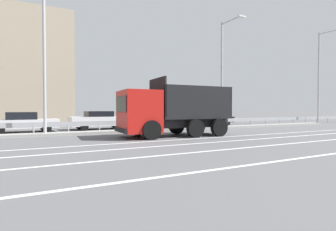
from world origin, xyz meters
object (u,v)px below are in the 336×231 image
object	(u,v)px
dump_truck	(161,114)
parked_car_6	(211,118)
street_lamp_2	(223,69)
parked_car_3	(23,122)
parked_car_5	(161,120)
street_lamp_3	(321,73)
parked_car_4	(100,120)
median_road_sign	(189,113)
street_lamp_1	(44,43)

from	to	relation	value
dump_truck	parked_car_6	size ratio (longest dim) A/B	1.46
street_lamp_2	parked_car_3	bearing A→B (deg)	165.47
dump_truck	parked_car_5	size ratio (longest dim) A/B	1.76
street_lamp_3	parked_car_4	xyz separation A→B (m)	(-22.75, 3.96, -4.74)
parked_car_5	median_road_sign	bearing A→B (deg)	-169.48
median_road_sign	street_lamp_1	bearing A→B (deg)	-179.35
street_lamp_2	parked_car_5	distance (m)	6.98
street_lamp_1	street_lamp_2	size ratio (longest dim) A/B	1.14
street_lamp_1	parked_car_5	xyz separation A→B (m)	(9.61, 3.78, -4.90)
street_lamp_1	parked_car_3	xyz separation A→B (m)	(-1.26, 3.68, -4.86)
street_lamp_2	street_lamp_3	distance (m)	13.51
street_lamp_1	parked_car_6	xyz separation A→B (m)	(15.47, 4.15, -4.89)
parked_car_3	parked_car_4	distance (m)	5.50
street_lamp_3	dump_truck	bearing A→B (deg)	-170.40
parked_car_3	median_road_sign	bearing A→B (deg)	67.86
parked_car_4	parked_car_5	size ratio (longest dim) A/B	1.23
street_lamp_1	street_lamp_3	bearing A→B (deg)	0.11
street_lamp_1	parked_car_4	size ratio (longest dim) A/B	2.08
parked_car_3	parked_car_4	xyz separation A→B (m)	(5.49, 0.33, 0.04)
street_lamp_2	parked_car_5	world-z (taller)	street_lamp_2
street_lamp_2	parked_car_6	bearing A→B (deg)	65.04
median_road_sign	parked_car_4	xyz separation A→B (m)	(-6.03, 3.89, -0.56)
parked_car_3	parked_car_6	xyz separation A→B (m)	(16.73, 0.47, -0.03)
dump_truck	street_lamp_1	size ratio (longest dim) A/B	0.68
dump_truck	parked_car_6	world-z (taller)	dump_truck
street_lamp_3	parked_car_3	world-z (taller)	street_lamp_3
median_road_sign	parked_car_4	world-z (taller)	median_road_sign
dump_truck	median_road_sign	size ratio (longest dim) A/B	2.77
parked_car_5	dump_truck	bearing A→B (deg)	154.41
street_lamp_2	street_lamp_3	world-z (taller)	street_lamp_3
street_lamp_3	parked_car_4	size ratio (longest dim) A/B	2.04
dump_truck	street_lamp_3	distance (m)	21.63
street_lamp_2	median_road_sign	bearing A→B (deg)	175.42
parked_car_6	street_lamp_1	bearing A→B (deg)	106.70
parked_car_4	parked_car_5	world-z (taller)	parked_car_4
street_lamp_1	street_lamp_2	xyz separation A→B (m)	(13.48, -0.14, -0.62)
median_road_sign	street_lamp_1	size ratio (longest dim) A/B	0.25
street_lamp_2	parked_car_4	distance (m)	10.98
parked_car_3	parked_car_5	bearing A→B (deg)	85.60
street_lamp_3	parked_car_4	world-z (taller)	street_lamp_3
street_lamp_2	parked_car_3	distance (m)	15.80
parked_car_5	parked_car_6	world-z (taller)	parked_car_6
parked_car_5	parked_car_4	bearing A→B (deg)	88.09
parked_car_4	street_lamp_3	bearing A→B (deg)	77.97
median_road_sign	street_lamp_1	world-z (taller)	street_lamp_1
parked_car_6	dump_truck	bearing A→B (deg)	130.71
street_lamp_2	parked_car_5	xyz separation A→B (m)	(-3.86, 3.92, -4.29)
dump_truck	street_lamp_3	xyz separation A→B (m)	(20.92, 3.54, 4.16)
median_road_sign	street_lamp_3	xyz separation A→B (m)	(16.72, -0.06, 4.18)
street_lamp_3	parked_car_6	xyz separation A→B (m)	(-11.50, 4.10, -4.81)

